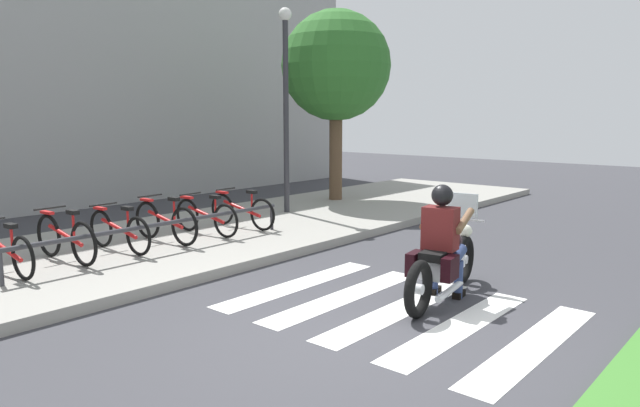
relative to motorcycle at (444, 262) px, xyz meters
The scene contains 18 objects.
ground_plane 1.76m from the motorcycle, behind, with size 48.00×48.00×0.00m, color #38383D.
sidewalk 5.31m from the motorcycle, 108.60° to the left, with size 24.00×4.40×0.15m, color gray.
crosswalk_stripe_0 1.67m from the motorcycle, 117.69° to the right, with size 2.80×0.40×0.01m, color white.
crosswalk_stripe_1 1.08m from the motorcycle, 140.19° to the right, with size 2.80×0.40×0.01m, color white.
crosswalk_stripe_2 0.90m from the motorcycle, 166.60° to the left, with size 2.80×0.40×0.01m, color white.
crosswalk_stripe_3 1.31m from the motorcycle, 127.36° to the left, with size 2.80×0.40×0.01m, color white.
crosswalk_stripe_4 1.98m from the motorcycle, 112.78° to the left, with size 2.80×0.40×0.01m, color white.
motorcycle is the anchor object (origin of this frame).
rider 0.38m from the motorcycle, behind, with size 0.68×0.60×1.45m.
bicycle_0 5.83m from the motorcycle, 124.73° to the left, with size 0.48×1.67×0.72m.
bicycle_1 5.39m from the motorcycle, 117.29° to the left, with size 0.48×1.61×0.79m.
bicycle_2 5.06m from the motorcycle, 108.68° to the left, with size 0.48×1.60×0.74m.
bicycle_3 4.85m from the motorcycle, 99.11° to the left, with size 0.48×1.63×0.79m.
bicycle_4 4.79m from the motorcycle, 89.01° to the left, with size 0.48×1.62×0.73m.
bicycle_5 4.88m from the motorcycle, 78.96° to the left, with size 0.48×1.67×0.74m.
bike_rack 4.40m from the motorcycle, 105.73° to the left, with size 4.86×0.07×0.49m.
street_lamp 6.52m from the motorcycle, 62.50° to the left, with size 0.28×0.28×4.53m.
tree_near_rack 8.26m from the motorcycle, 49.16° to the left, with size 2.71×2.71×4.84m.
Camera 1 is at (-4.59, -3.53, 2.27)m, focal length 32.33 mm.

